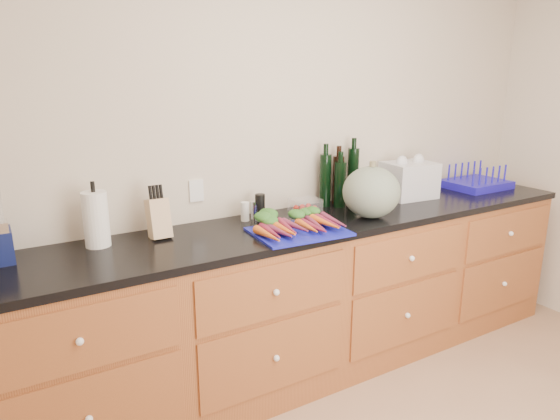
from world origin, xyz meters
TOP-DOWN VIEW (x-y plane):
  - wall_back at (0.00, 1.62)m, footprint 4.10×0.05m
  - cabinets at (0.00, 1.30)m, footprint 3.60×0.64m
  - countertop at (0.00, 1.30)m, footprint 3.64×0.62m
  - cutting_board at (-0.22, 1.14)m, footprint 0.50×0.39m
  - carrots at (-0.22, 1.18)m, footprint 0.45×0.33m
  - squash at (0.30, 1.18)m, footprint 0.33×0.33m
  - paper_towel at (-1.16, 1.46)m, footprint 0.12×0.12m
  - knife_block at (-0.87, 1.44)m, footprint 0.10×0.10m
  - grinder_salt at (-0.36, 1.48)m, footprint 0.05×0.05m
  - grinder_pepper at (-0.26, 1.48)m, footprint 0.06×0.06m
  - canister_chrome at (-0.30, 1.48)m, footprint 0.05×0.05m
  - tomato_box at (0.04, 1.47)m, footprint 0.17×0.13m
  - bottles at (0.32, 1.51)m, footprint 0.29×0.15m
  - grocery_bag at (0.83, 1.42)m, footprint 0.34×0.28m
  - dish_rack at (1.47, 1.38)m, footprint 0.43×0.34m

SIDE VIEW (x-z plane):
  - cabinets at x=0.00m, z-range 0.00..0.90m
  - countertop at x=0.00m, z-range 0.90..0.94m
  - cutting_board at x=-0.22m, z-range 0.94..0.95m
  - carrots at x=-0.22m, z-range 0.95..1.01m
  - tomato_box at x=0.04m, z-range 0.94..1.02m
  - dish_rack at x=1.47m, z-range 0.90..1.07m
  - canister_chrome at x=-0.30m, z-range 0.94..1.05m
  - grinder_salt at x=-0.36m, z-range 0.94..1.05m
  - grinder_pepper at x=-0.26m, z-range 0.94..1.08m
  - knife_block at x=-0.87m, z-range 0.94..1.14m
  - grocery_bag at x=0.83m, z-range 0.94..1.18m
  - paper_towel at x=-1.16m, z-range 0.94..1.21m
  - squash at x=0.30m, z-range 0.94..1.24m
  - bottles at x=0.32m, z-range 0.92..1.27m
  - wall_back at x=0.00m, z-range 0.00..2.60m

